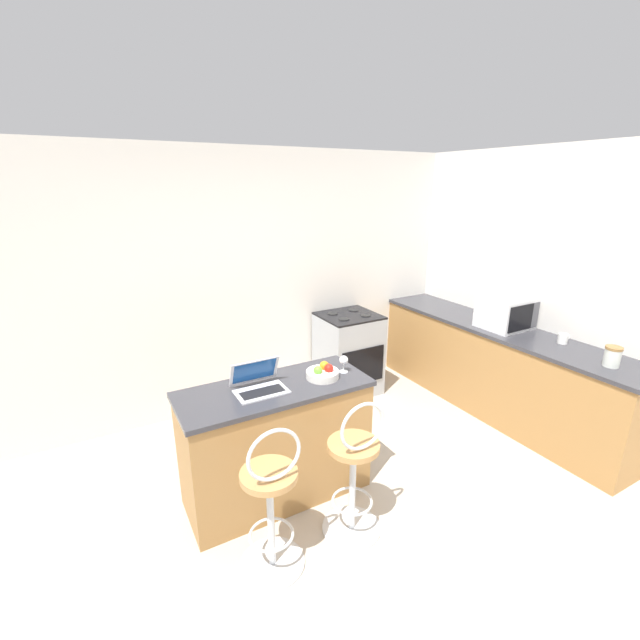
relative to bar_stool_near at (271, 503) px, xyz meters
name	(u,v)px	position (x,y,z in m)	size (l,w,h in m)	color
ground_plane	(373,548)	(0.62, -0.19, -0.48)	(20.00, 20.00, 0.00)	#ADA393
wall_back	(243,283)	(0.62, 2.11, 0.82)	(12.00, 0.06, 2.60)	silver
wall_right	(622,305)	(3.08, -0.19, 0.82)	(0.06, 12.00, 2.60)	silver
breakfast_bar	(277,442)	(0.29, 0.59, -0.02)	(1.36, 0.56, 0.90)	#9E703D
counter_right	(494,368)	(2.77, 0.70, -0.02)	(0.60, 2.80, 0.90)	#9E703D
bar_stool_near	(271,503)	(0.00, 0.00, 0.00)	(0.40, 0.40, 1.01)	silver
bar_stool_far	(354,472)	(0.58, 0.00, 0.00)	(0.40, 0.40, 1.01)	silver
laptop	(258,382)	(0.18, 0.60, 0.48)	(0.35, 0.28, 0.21)	silver
microwave	(506,312)	(2.79, 0.67, 0.58)	(0.46, 0.40, 0.31)	silver
stove_range	(348,353)	(1.68, 1.77, -0.02)	(0.61, 0.58, 0.91)	#9EA3A8
storage_jar	(612,356)	(2.72, -0.37, 0.51)	(0.12, 0.12, 0.16)	silver
wine_glass_short	(344,361)	(0.85, 0.56, 0.52)	(0.07, 0.07, 0.13)	silver
fruit_bowl	(323,373)	(0.66, 0.55, 0.46)	(0.24, 0.24, 0.11)	silver
mug_white	(563,338)	(2.88, 0.12, 0.47)	(0.10, 0.08, 0.09)	white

